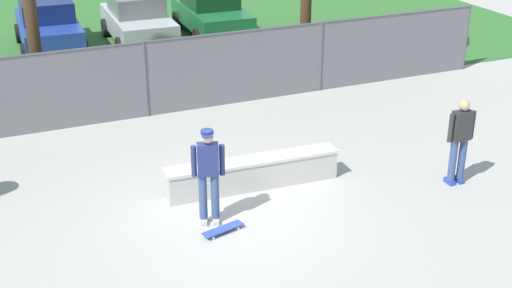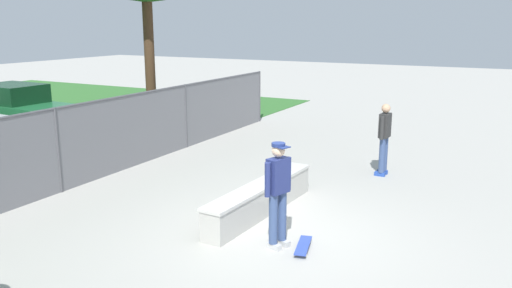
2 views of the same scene
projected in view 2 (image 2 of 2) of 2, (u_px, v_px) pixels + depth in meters
ground_plane at (283, 238)px, 9.29m from camera, size 80.00×80.00×0.00m
concrete_ledge at (261, 199)px, 10.41m from camera, size 3.60×0.66×0.63m
skateboarder at (278, 190)px, 8.69m from camera, size 0.58×0.37×1.84m
skateboard at (303, 246)px, 8.80m from camera, size 0.82×0.39×0.09m
chainlink_fence at (58, 147)px, 11.56m from camera, size 19.72×0.07×1.95m
car_green at (16, 108)px, 18.26m from camera, size 2.14×4.26×1.66m
bystander at (384, 136)px, 12.90m from camera, size 0.60×0.29×1.82m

